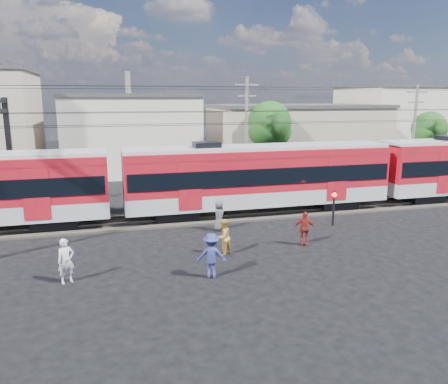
# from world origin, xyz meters

# --- Properties ---
(ground) EXTENTS (120.00, 120.00, 0.00)m
(ground) POSITION_xyz_m (0.00, 0.00, 0.00)
(ground) COLOR black
(ground) RESTS_ON ground
(track_bed) EXTENTS (70.00, 3.40, 0.12)m
(track_bed) POSITION_xyz_m (0.00, 8.00, 0.06)
(track_bed) COLOR #2D2823
(track_bed) RESTS_ON ground
(rail_near) EXTENTS (70.00, 0.12, 0.12)m
(rail_near) POSITION_xyz_m (0.00, 7.25, 0.18)
(rail_near) COLOR #59544C
(rail_near) RESTS_ON track_bed
(rail_far) EXTENTS (70.00, 0.12, 0.12)m
(rail_far) POSITION_xyz_m (0.00, 8.75, 0.18)
(rail_far) COLOR #59544C
(rail_far) RESTS_ON track_bed
(commuter_train) EXTENTS (50.30, 3.08, 4.17)m
(commuter_train) POSITION_xyz_m (4.73, 8.00, 2.40)
(commuter_train) COLOR black
(commuter_train) RESTS_ON ground
(catenary) EXTENTS (70.00, 9.30, 7.52)m
(catenary) POSITION_xyz_m (-8.65, 8.00, 5.14)
(catenary) COLOR black
(catenary) RESTS_ON ground
(building_midwest) EXTENTS (12.24, 12.24, 7.30)m
(building_midwest) POSITION_xyz_m (-2.00, 27.00, 3.66)
(building_midwest) COLOR beige
(building_midwest) RESTS_ON ground
(building_mideast) EXTENTS (16.32, 10.20, 6.30)m
(building_mideast) POSITION_xyz_m (14.00, 24.00, 3.16)
(building_mideast) COLOR tan
(building_mideast) RESTS_ON ground
(building_east) EXTENTS (10.20, 10.20, 8.30)m
(building_east) POSITION_xyz_m (28.00, 28.00, 4.16)
(building_east) COLOR beige
(building_east) RESTS_ON ground
(utility_pole_mid) EXTENTS (1.80, 0.24, 8.50)m
(utility_pole_mid) POSITION_xyz_m (6.00, 15.00, 4.53)
(utility_pole_mid) COLOR slate
(utility_pole_mid) RESTS_ON ground
(utility_pole_east) EXTENTS (1.80, 0.24, 8.00)m
(utility_pole_east) POSITION_xyz_m (20.00, 14.00, 4.28)
(utility_pole_east) COLOR slate
(utility_pole_east) RESTS_ON ground
(tree_near) EXTENTS (3.82, 3.64, 6.72)m
(tree_near) POSITION_xyz_m (9.19, 18.09, 4.66)
(tree_near) COLOR #382619
(tree_near) RESTS_ON ground
(tree_far) EXTENTS (3.36, 3.12, 5.76)m
(tree_far) POSITION_xyz_m (24.19, 17.09, 3.99)
(tree_far) COLOR #382619
(tree_far) RESTS_ON ground
(pedestrian_a) EXTENTS (0.75, 0.64, 1.75)m
(pedestrian_a) POSITION_xyz_m (-5.99, 0.22, 0.88)
(pedestrian_a) COLOR silver
(pedestrian_a) RESTS_ON ground
(pedestrian_b) EXTENTS (1.03, 0.99, 1.67)m
(pedestrian_b) POSITION_xyz_m (0.60, 1.58, 0.84)
(pedestrian_b) COLOR gold
(pedestrian_b) RESTS_ON ground
(pedestrian_c) EXTENTS (1.30, 0.95, 1.81)m
(pedestrian_c) POSITION_xyz_m (-0.49, -0.74, 0.90)
(pedestrian_c) COLOR navy
(pedestrian_c) RESTS_ON ground
(pedestrian_d) EXTENTS (1.06, 0.65, 1.68)m
(pedestrian_d) POSITION_xyz_m (4.71, 1.85, 0.84)
(pedestrian_d) COLOR maroon
(pedestrian_d) RESTS_ON ground
(pedestrian_e) EXTENTS (0.60, 0.85, 1.64)m
(pedestrian_e) POSITION_xyz_m (1.34, 5.20, 0.82)
(pedestrian_e) COLOR #48484D
(pedestrian_e) RESTS_ON ground
(car_silver) EXTENTS (4.44, 2.01, 1.48)m
(car_silver) POSITION_xyz_m (19.96, 12.01, 0.74)
(car_silver) COLOR #A7AAAE
(car_silver) RESTS_ON ground
(crossing_signal) EXTENTS (0.28, 0.28, 1.93)m
(crossing_signal) POSITION_xyz_m (7.70, 4.48, 1.34)
(crossing_signal) COLOR black
(crossing_signal) RESTS_ON ground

